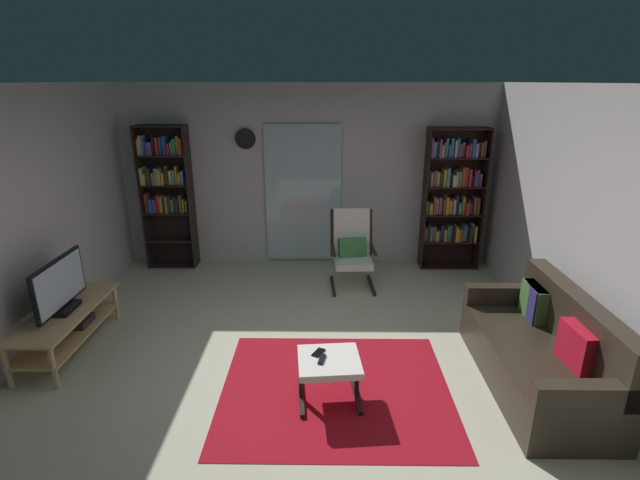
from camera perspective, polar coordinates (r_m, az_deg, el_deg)
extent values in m
plane|color=beige|center=(4.61, -2.83, -15.71)|extent=(7.02, 7.02, 0.00)
cube|color=beige|center=(6.82, -1.57, 7.75)|extent=(5.60, 0.06, 2.60)
cube|color=beige|center=(4.69, 31.90, -0.37)|extent=(0.06, 6.00, 2.60)
cube|color=silver|center=(6.81, -2.06, 5.58)|extent=(1.10, 0.01, 2.00)
cube|color=maroon|center=(4.38, 1.93, -17.77)|extent=(2.03, 1.73, 0.01)
cube|color=tan|center=(5.36, -28.76, -7.67)|extent=(0.51, 1.39, 0.02)
cube|color=tan|center=(5.46, -28.38, -9.86)|extent=(0.47, 1.33, 0.02)
cylinder|color=tan|center=(4.88, -29.79, -13.45)|extent=(0.05, 0.05, 0.42)
cylinder|color=tan|center=(5.88, -23.69, -7.01)|extent=(0.05, 0.05, 0.42)
cylinder|color=tan|center=(5.10, -33.92, -12.85)|extent=(0.05, 0.05, 0.42)
cylinder|color=tan|center=(6.06, -27.29, -6.78)|extent=(0.05, 0.05, 0.42)
cube|color=#28282D|center=(5.55, -27.78, -8.77)|extent=(0.31, 0.28, 0.07)
cube|color=black|center=(5.35, -28.82, -7.32)|extent=(0.20, 0.32, 0.05)
cube|color=black|center=(5.25, -29.29, -4.65)|extent=(0.04, 0.85, 0.49)
cube|color=silver|center=(5.24, -29.09, -4.66)|extent=(0.01, 0.80, 0.44)
cube|color=black|center=(7.14, -20.76, 4.77)|extent=(0.02, 0.30, 2.05)
cube|color=black|center=(6.92, -15.48, 4.90)|extent=(0.02, 0.30, 2.05)
cube|color=black|center=(7.16, -17.81, 5.12)|extent=(0.70, 0.02, 2.05)
cube|color=black|center=(7.32, -17.36, -2.83)|extent=(0.67, 0.28, 0.02)
cube|color=black|center=(7.19, -17.67, 0.09)|extent=(0.67, 0.28, 0.02)
cube|color=black|center=(7.07, -17.99, 3.23)|extent=(0.67, 0.28, 0.02)
cube|color=black|center=(6.98, -18.33, 6.47)|extent=(0.67, 0.28, 0.02)
cube|color=black|center=(6.91, -18.68, 9.78)|extent=(0.67, 0.28, 0.02)
cube|color=black|center=(6.87, -19.03, 13.02)|extent=(0.67, 0.28, 0.02)
cube|color=red|center=(7.16, -20.34, 4.32)|extent=(0.04, 0.15, 0.27)
cube|color=#388147|center=(7.13, -20.08, 3.92)|extent=(0.02, 0.11, 0.18)
cube|color=#2654AB|center=(7.12, -19.79, 4.05)|extent=(0.04, 0.20, 0.20)
cube|color=purple|center=(7.10, -19.44, 4.00)|extent=(0.04, 0.16, 0.19)
cube|color=red|center=(7.09, -19.05, 4.30)|extent=(0.04, 0.14, 0.26)
cube|color=#A79639|center=(7.07, -18.66, 4.22)|extent=(0.04, 0.19, 0.24)
cube|color=teal|center=(7.05, -18.32, 4.15)|extent=(0.02, 0.11, 0.22)
cube|color=brown|center=(7.04, -18.06, 4.23)|extent=(0.04, 0.23, 0.24)
cube|color=#2F272A|center=(7.03, -17.72, 4.23)|extent=(0.03, 0.22, 0.24)
cube|color=teal|center=(7.01, -17.53, 4.02)|extent=(0.02, 0.12, 0.19)
cube|color=brown|center=(7.02, -17.24, 4.22)|extent=(0.03, 0.14, 0.23)
cube|color=#242628|center=(6.99, -16.97, 4.12)|extent=(0.04, 0.17, 0.21)
cube|color=brown|center=(6.99, -16.55, 4.35)|extent=(0.03, 0.18, 0.26)
cube|color=#A99531|center=(6.96, -16.29, 4.07)|extent=(0.02, 0.11, 0.20)
cube|color=gold|center=(6.99, -15.93, 4.03)|extent=(0.02, 0.15, 0.17)
cube|color=beige|center=(7.05, -20.81, 7.35)|extent=(0.03, 0.19, 0.24)
cube|color=gold|center=(7.04, -20.48, 7.08)|extent=(0.04, 0.21, 0.16)
cube|color=#A68F34|center=(7.03, -20.20, 7.33)|extent=(0.03, 0.12, 0.22)
cube|color=#232B33|center=(7.00, -19.92, 7.39)|extent=(0.03, 0.24, 0.24)
cube|color=orange|center=(7.01, -19.52, 7.17)|extent=(0.04, 0.21, 0.17)
cube|color=teal|center=(6.98, -19.18, 7.44)|extent=(0.04, 0.23, 0.24)
cube|color=orange|center=(6.96, -18.84, 7.40)|extent=(0.04, 0.24, 0.23)
cube|color=gold|center=(6.97, -18.45, 7.22)|extent=(0.02, 0.24, 0.17)
cube|color=#282F2C|center=(6.96, -18.11, 7.66)|extent=(0.04, 0.19, 0.27)
cube|color=gold|center=(6.95, -17.68, 7.37)|extent=(0.04, 0.17, 0.20)
cube|color=teal|center=(6.92, -17.33, 7.40)|extent=(0.04, 0.17, 0.20)
cube|color=orange|center=(6.89, -17.09, 7.61)|extent=(0.02, 0.13, 0.26)
cube|color=#A59739|center=(6.91, -16.69, 7.29)|extent=(0.03, 0.19, 0.17)
cube|color=teal|center=(6.90, -16.32, 7.42)|extent=(0.04, 0.21, 0.19)
cube|color=gold|center=(7.02, -21.15, 10.62)|extent=(0.02, 0.21, 0.22)
cube|color=beige|center=(7.00, -20.91, 10.81)|extent=(0.04, 0.18, 0.27)
cube|color=#385AB1|center=(6.97, -20.62, 10.61)|extent=(0.03, 0.18, 0.22)
cube|color=#3B67AC|center=(6.96, -20.27, 10.46)|extent=(0.03, 0.14, 0.17)
cube|color=purple|center=(6.96, -19.87, 10.52)|extent=(0.04, 0.23, 0.18)
cube|color=black|center=(6.93, -19.60, 10.81)|extent=(0.03, 0.13, 0.25)
cube|color=red|center=(6.92, -19.19, 10.81)|extent=(0.04, 0.16, 0.24)
cube|color=#2A6AB7|center=(6.92, -18.86, 10.84)|extent=(0.03, 0.12, 0.24)
cube|color=#3C5CA6|center=(6.90, -18.51, 10.89)|extent=(0.03, 0.15, 0.24)
cube|color=#2B55A2|center=(6.87, -18.32, 10.95)|extent=(0.02, 0.17, 0.26)
cube|color=red|center=(6.88, -17.92, 10.57)|extent=(0.03, 0.18, 0.16)
cube|color=#539D93|center=(6.85, -17.65, 10.65)|extent=(0.02, 0.12, 0.18)
cube|color=#318D46|center=(6.85, -17.29, 10.85)|extent=(0.04, 0.15, 0.22)
cube|color=gold|center=(6.82, -16.95, 11.03)|extent=(0.04, 0.10, 0.26)
cube|color=#C83738|center=(6.82, -16.49, 10.92)|extent=(0.04, 0.23, 0.23)
cube|color=black|center=(6.81, 12.64, 4.79)|extent=(0.02, 0.30, 2.02)
cube|color=black|center=(7.02, 19.18, 4.61)|extent=(0.02, 0.30, 2.02)
cube|color=black|center=(7.04, 15.67, 4.99)|extent=(0.83, 0.02, 2.02)
cube|color=black|center=(7.20, 15.25, -2.98)|extent=(0.80, 0.28, 0.02)
cube|color=black|center=(7.07, 15.52, -0.06)|extent=(0.80, 0.28, 0.02)
cube|color=black|center=(6.95, 15.81, 3.09)|extent=(0.80, 0.28, 0.02)
cube|color=black|center=(6.86, 16.11, 6.34)|extent=(0.80, 0.28, 0.02)
cube|color=black|center=(6.79, 16.42, 9.67)|extent=(0.80, 0.28, 0.02)
cube|color=black|center=(6.74, 16.73, 12.92)|extent=(0.80, 0.28, 0.02)
cube|color=brown|center=(6.96, 12.70, 0.81)|extent=(0.04, 0.16, 0.20)
cube|color=#2D2027|center=(6.95, 13.08, 0.98)|extent=(0.04, 0.16, 0.25)
cube|color=teal|center=(6.95, 13.38, 0.80)|extent=(0.03, 0.15, 0.21)
cube|color=brown|center=(6.97, 13.74, 0.86)|extent=(0.04, 0.13, 0.22)
cube|color=gold|center=(7.01, 13.99, 0.64)|extent=(0.03, 0.21, 0.15)
cube|color=blue|center=(7.00, 14.29, 0.64)|extent=(0.02, 0.18, 0.16)
cube|color=#232830|center=(7.01, 14.64, 0.92)|extent=(0.04, 0.17, 0.23)
cube|color=gold|center=(7.01, 14.97, 0.67)|extent=(0.03, 0.16, 0.18)
cube|color=#327A53|center=(7.03, 15.27, 0.90)|extent=(0.03, 0.20, 0.23)
cube|color=#569694|center=(7.03, 15.60, 0.86)|extent=(0.03, 0.13, 0.23)
cube|color=black|center=(7.03, 15.89, 0.83)|extent=(0.03, 0.23, 0.22)
cube|color=gold|center=(7.04, 16.23, 0.82)|extent=(0.04, 0.19, 0.22)
cube|color=orange|center=(7.07, 16.45, 0.71)|extent=(0.02, 0.23, 0.19)
cube|color=brown|center=(7.10, 16.75, 0.77)|extent=(0.04, 0.24, 0.19)
cube|color=teal|center=(7.11, 17.21, 0.93)|extent=(0.04, 0.16, 0.23)
cube|color=#222820|center=(7.09, 17.71, 0.86)|extent=(0.04, 0.23, 0.23)
cube|color=#549AA1|center=(7.10, 18.00, 0.97)|extent=(0.03, 0.12, 0.26)
cube|color=gold|center=(7.12, 18.30, 0.85)|extent=(0.03, 0.20, 0.23)
cube|color=#418141|center=(6.84, 12.93, 3.96)|extent=(0.04, 0.13, 0.19)
cube|color=orange|center=(6.86, 13.30, 3.87)|extent=(0.04, 0.19, 0.16)
cube|color=brown|center=(6.86, 13.70, 4.25)|extent=(0.03, 0.21, 0.26)
cube|color=#9F963C|center=(6.86, 14.07, 4.08)|extent=(0.04, 0.11, 0.22)
cube|color=#99418A|center=(6.88, 14.44, 4.12)|extent=(0.04, 0.12, 0.24)
cube|color=brown|center=(6.90, 14.80, 4.07)|extent=(0.02, 0.17, 0.22)
cube|color=orange|center=(6.91, 15.13, 4.19)|extent=(0.04, 0.24, 0.25)
cube|color=orange|center=(6.91, 15.58, 3.93)|extent=(0.04, 0.13, 0.20)
cube|color=beige|center=(6.91, 16.00, 3.97)|extent=(0.03, 0.15, 0.21)
cube|color=#272734|center=(6.95, 16.28, 4.25)|extent=(0.04, 0.15, 0.27)
cube|color=teal|center=(6.97, 16.60, 3.82)|extent=(0.04, 0.18, 0.16)
cube|color=olive|center=(6.95, 17.08, 4.11)|extent=(0.03, 0.12, 0.26)
cube|color=red|center=(6.96, 17.38, 3.79)|extent=(0.03, 0.21, 0.18)
cube|color=brown|center=(7.00, 17.60, 4.00)|extent=(0.03, 0.19, 0.21)
cube|color=#8B478F|center=(7.02, 17.86, 3.75)|extent=(0.03, 0.13, 0.15)
cube|color=brown|center=(7.00, 18.26, 4.09)|extent=(0.03, 0.18, 0.26)
cube|color=brown|center=(7.01, 18.65, 3.99)|extent=(0.04, 0.14, 0.23)
cube|color=#21202D|center=(6.75, 13.15, 7.45)|extent=(0.03, 0.14, 0.23)
cube|color=#969C2A|center=(6.77, 13.41, 7.34)|extent=(0.03, 0.18, 0.20)
cube|color=#8A3586|center=(6.78, 13.79, 7.39)|extent=(0.04, 0.17, 0.22)
cube|color=#9D9D38|center=(6.79, 14.13, 7.32)|extent=(0.04, 0.16, 0.20)
cube|color=brown|center=(6.79, 14.51, 7.26)|extent=(0.02, 0.14, 0.19)
cube|color=olive|center=(6.80, 14.87, 7.44)|extent=(0.04, 0.21, 0.24)
cube|color=teal|center=(6.79, 15.29, 7.46)|extent=(0.04, 0.19, 0.26)
cube|color=#2D2E2A|center=(6.84, 15.55, 7.16)|extent=(0.03, 0.13, 0.17)
cube|color=beige|center=(6.84, 15.94, 7.09)|extent=(0.04, 0.22, 0.16)
cube|color=gold|center=(6.84, 16.27, 7.23)|extent=(0.03, 0.21, 0.20)
cube|color=#559A98|center=(6.85, 16.58, 7.28)|extent=(0.02, 0.23, 0.22)
cube|color=red|center=(6.85, 17.00, 7.45)|extent=(0.04, 0.18, 0.27)
cube|color=brown|center=(6.87, 17.37, 7.42)|extent=(0.04, 0.14, 0.26)
cube|color=red|center=(6.89, 17.69, 7.34)|extent=(0.03, 0.22, 0.24)
cube|color=black|center=(6.90, 18.02, 6.94)|extent=(0.03, 0.13, 0.15)
cube|color=#BF2A39|center=(6.90, 18.36, 7.20)|extent=(0.02, 0.14, 0.22)
cube|color=#325CAE|center=(6.93, 18.56, 7.24)|extent=(0.03, 0.18, 0.23)
cube|color=#95458F|center=(6.94, 18.90, 7.04)|extent=(0.03, 0.15, 0.18)
cube|color=#943E94|center=(6.66, 13.42, 10.97)|extent=(0.02, 0.22, 0.26)
cube|color=teal|center=(6.68, 13.73, 10.72)|extent=(0.03, 0.17, 0.21)
cube|color=teal|center=(6.70, 14.02, 10.75)|extent=(0.04, 0.11, 0.21)
cube|color=#933795|center=(6.69, 14.38, 10.87)|extent=(0.03, 0.22, 0.25)
cube|color=orange|center=(6.72, 14.62, 10.55)|extent=(0.03, 0.23, 0.17)
cube|color=#3D6BB8|center=(6.74, 14.90, 10.73)|extent=(0.02, 0.20, 0.21)
cube|color=#55999D|center=(6.74, 15.21, 10.89)|extent=(0.02, 0.13, 0.26)
cube|color=#2A5AB1|center=(6.73, 15.50, 10.48)|extent=(0.03, 0.12, 0.17)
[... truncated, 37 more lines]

